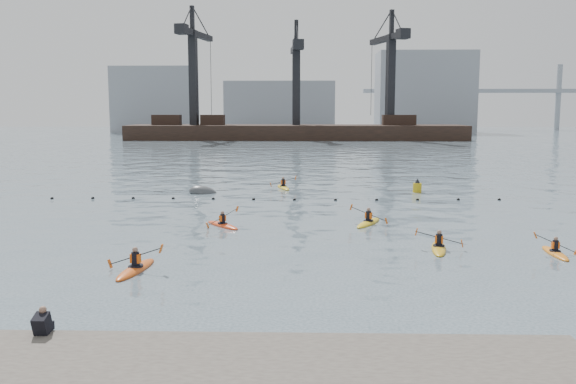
% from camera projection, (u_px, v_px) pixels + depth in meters
% --- Properties ---
extents(ground, '(400.00, 400.00, 0.00)m').
position_uv_depth(ground, '(258.00, 291.00, 22.42)').
color(ground, '#3B4B55').
rests_on(ground, ground).
extents(float_line, '(33.24, 0.73, 0.24)m').
position_uv_depth(float_line, '(274.00, 199.00, 44.75)').
color(float_line, black).
rests_on(float_line, ground).
extents(barge_pier, '(72.00, 19.30, 29.50)m').
position_uv_depth(barge_pier, '(295.00, 131.00, 131.10)').
color(barge_pier, black).
rests_on(barge_pier, ground).
extents(skyline, '(141.00, 28.00, 22.00)m').
position_uv_depth(skyline, '(306.00, 99.00, 169.93)').
color(skyline, gray).
rests_on(skyline, ground).
extents(kayaker_0, '(2.43, 3.61, 1.30)m').
position_uv_depth(kayaker_0, '(136.00, 268.00, 25.18)').
color(kayaker_0, '#D75114').
rests_on(kayaker_0, ground).
extents(kayaker_1, '(2.24, 3.40, 1.11)m').
position_uv_depth(kayaker_1, '(439.00, 247.00, 28.97)').
color(kayaker_1, gold).
rests_on(kayaker_1, ground).
extents(kayaker_2, '(2.42, 2.81, 1.18)m').
position_uv_depth(kayaker_2, '(223.00, 224.00, 34.70)').
color(kayaker_2, '#E44015').
rests_on(kayaker_2, ground).
extents(kayaker_3, '(2.16, 3.35, 1.21)m').
position_uv_depth(kayaker_3, '(368.00, 222.00, 35.39)').
color(kayaker_3, gold).
rests_on(kayaker_3, ground).
extents(kayaker_4, '(2.04, 2.95, 1.14)m').
position_uv_depth(kayaker_4, '(555.00, 252.00, 28.02)').
color(kayaker_4, orange).
rests_on(kayaker_4, ground).
extents(kayaker_5, '(2.24, 3.43, 1.14)m').
position_uv_depth(kayaker_5, '(283.00, 187.00, 51.27)').
color(kayaker_5, gold).
rests_on(kayaker_5, ground).
extents(mooring_buoy, '(2.61, 1.64, 1.58)m').
position_uv_depth(mooring_buoy, '(203.00, 193.00, 48.26)').
color(mooring_buoy, '#3F4144').
rests_on(mooring_buoy, ground).
extents(nav_buoy, '(0.69, 0.69, 1.26)m').
position_uv_depth(nav_buoy, '(417.00, 188.00, 48.68)').
color(nav_buoy, '#BC9B12').
rests_on(nav_buoy, ground).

